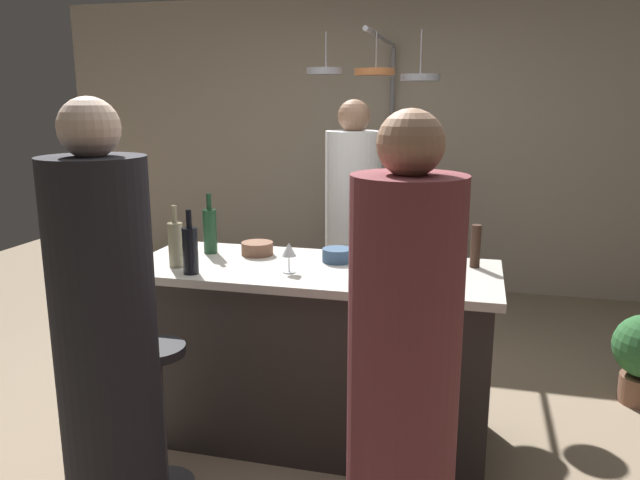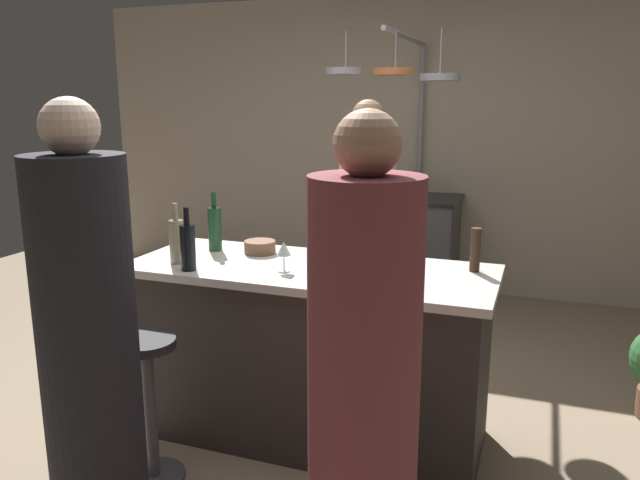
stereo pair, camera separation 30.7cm
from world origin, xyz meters
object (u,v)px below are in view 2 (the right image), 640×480
object	(u,v)px
guest_right	(363,398)
pepper_mill	(475,250)
wine_glass_by_chef	(352,249)
bar_stool_left	(150,403)
chef	(366,243)
bar_stool_right	(379,448)
wine_bottle_rose	(380,245)
mixing_bowl_blue	(336,256)
wine_glass_near_right_guest	(284,250)
wine_bottle_green	(215,228)
wine_glass_near_left_guest	(361,246)
guest_left	(89,349)
mixing_bowl_wooden	(260,247)
wine_bottle_white	(177,240)
wine_bottle_dark	(188,246)
stove_range	(411,247)

from	to	relation	value
guest_right	pepper_mill	bearing A→B (deg)	80.24
wine_glass_by_chef	bar_stool_left	bearing A→B (deg)	-140.33
chef	bar_stool_right	size ratio (longest dim) A/B	2.50
guest_right	wine_bottle_rose	world-z (taller)	guest_right
bar_stool_right	mixing_bowl_blue	world-z (taller)	mixing_bowl_blue
chef	wine_glass_near_right_guest	bearing A→B (deg)	-93.24
chef	pepper_mill	distance (m)	1.19
wine_bottle_rose	wine_bottle_green	size ratio (longest dim) A/B	0.94
mixing_bowl_blue	wine_glass_near_left_guest	bearing A→B (deg)	-14.70
guest_left	pepper_mill	xyz separation A→B (m)	(1.26, 1.19, 0.21)
pepper_mill	mixing_bowl_wooden	xyz separation A→B (m)	(-1.11, -0.03, -0.07)
wine_bottle_white	wine_glass_near_left_guest	xyz separation A→B (m)	(0.88, 0.25, -0.01)
bar_stool_right	wine_bottle_dark	world-z (taller)	wine_bottle_dark
bar_stool_right	wine_glass_by_chef	world-z (taller)	wine_glass_by_chef
wine_glass_near_left_guest	bar_stool_left	bearing A→B (deg)	-137.33
chef	bar_stool_right	world-z (taller)	chef
pepper_mill	wine_bottle_rose	bearing A→B (deg)	-167.11
wine_glass_near_left_guest	mixing_bowl_wooden	bearing A→B (deg)	172.79
wine_bottle_rose	wine_bottle_white	distance (m)	1.00
wine_glass_by_chef	mixing_bowl_wooden	world-z (taller)	wine_glass_by_chef
wine_glass_near_right_guest	mixing_bowl_blue	size ratio (longest dim) A/B	0.95
chef	mixing_bowl_blue	world-z (taller)	chef
wine_bottle_rose	guest_right	bearing A→B (deg)	-77.65
stove_range	wine_glass_by_chef	world-z (taller)	wine_glass_by_chef
chef	bar_stool_right	bearing A→B (deg)	-72.22
stove_range	chef	xyz separation A→B (m)	(-0.01, -1.40, 0.34)
wine_bottle_white	wine_glass_near_left_guest	bearing A→B (deg)	15.93
stove_range	pepper_mill	distance (m)	2.46
guest_left	mixing_bowl_blue	world-z (taller)	guest_left
bar_stool_left	wine_glass_near_right_guest	world-z (taller)	wine_glass_near_right_guest
wine_bottle_rose	mixing_bowl_wooden	bearing A→B (deg)	173.87
wine_glass_near_right_guest	mixing_bowl_wooden	world-z (taller)	wine_glass_near_right_guest
pepper_mill	wine_bottle_white	size ratio (longest dim) A/B	0.69
bar_stool_right	stove_range	bearing A→B (deg)	99.73
bar_stool_right	wine_bottle_rose	xyz separation A→B (m)	(-0.20, 0.70, 0.64)
wine_bottle_green	wine_glass_by_chef	size ratio (longest dim) A/B	2.18
guest_right	wine_bottle_rose	size ratio (longest dim) A/B	5.60
chef	wine_bottle_dark	bearing A→B (deg)	-111.07
stove_range	bar_stool_right	distance (m)	3.12
wine_bottle_rose	wine_glass_by_chef	xyz separation A→B (m)	(-0.11, -0.09, -0.01)
mixing_bowl_wooden	wine_bottle_rose	bearing A→B (deg)	-6.13
guest_right	wine_bottle_rose	bearing A→B (deg)	102.35
bar_stool_left	mixing_bowl_blue	bearing A→B (deg)	49.79
guest_left	wine_glass_near_left_guest	world-z (taller)	guest_left
stove_range	pepper_mill	world-z (taller)	pepper_mill
stove_range	wine_glass_near_right_guest	world-z (taller)	wine_glass_near_right_guest
wine_bottle_rose	wine_bottle_green	bearing A→B (deg)	177.01
wine_bottle_green	wine_glass_by_chef	bearing A→B (deg)	-9.46
bar_stool_left	mixing_bowl_wooden	size ratio (longest dim) A/B	4.09
wine_bottle_green	wine_glass_near_right_guest	distance (m)	0.58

